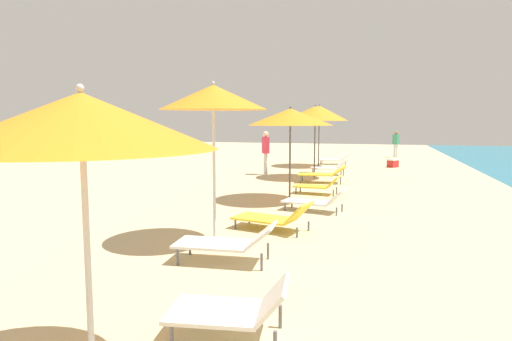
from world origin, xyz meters
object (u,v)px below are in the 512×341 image
at_px(lounger_third_shoreside, 232,308).
at_px(lounger_fifth_inland, 315,201).
at_px(umbrella_farthest, 319,113).
at_px(umbrella_fifth, 290,117).
at_px(lounger_fifth_shoreside, 318,185).
at_px(lounger_sixth_inland, 323,173).
at_px(umbrella_third, 81,121).
at_px(lounger_fourth_inland, 227,242).
at_px(cooler_box, 393,163).
at_px(umbrella_sixth, 315,114).
at_px(umbrella_fourth, 213,98).
at_px(lounger_sixth_shoreside, 329,167).
at_px(person_walking_near, 266,148).
at_px(lounger_farthest_shoreside, 334,159).
at_px(lounger_fourth_shoreside, 274,217).
at_px(person_walking_mid, 396,141).

bearing_deg(lounger_third_shoreside, lounger_fifth_inland, -97.19).
bearing_deg(umbrella_farthest, umbrella_fifth, -87.74).
bearing_deg(lounger_fifth_shoreside, lounger_sixth_inland, -80.11).
distance_m(umbrella_third, lounger_third_shoreside, 2.30).
distance_m(lounger_fourth_inland, umbrella_fifth, 5.65).
bearing_deg(cooler_box, umbrella_sixth, -121.98).
xyz_separation_m(lounger_fifth_shoreside, cooler_box, (2.39, 8.30, -0.08)).
bearing_deg(lounger_third_shoreside, umbrella_fourth, -73.95).
relative_size(lounger_sixth_shoreside, cooler_box, 2.58).
relative_size(umbrella_third, lounger_fourth_inland, 1.55).
height_order(lounger_fifth_shoreside, lounger_fifth_inland, lounger_fifth_inland).
bearing_deg(lounger_third_shoreside, person_walking_near, -84.79).
xyz_separation_m(lounger_farthest_shoreside, person_walking_near, (-2.26, -4.88, 0.79)).
distance_m(lounger_fourth_shoreside, lounger_sixth_inland, 6.88).
bearing_deg(lounger_fourth_shoreside, lounger_third_shoreside, 111.26).
bearing_deg(lounger_farthest_shoreside, umbrella_fifth, 74.87).
relative_size(lounger_third_shoreside, lounger_fifth_shoreside, 0.91).
bearing_deg(lounger_fifth_shoreside, lounger_fourth_shoreside, 92.88).
distance_m(lounger_fifth_shoreside, umbrella_farthest, 8.17).
xyz_separation_m(lounger_sixth_inland, person_walking_mid, (2.89, 11.74, 0.58)).
bearing_deg(lounger_sixth_shoreside, person_walking_mid, -120.02).
bearing_deg(umbrella_third, lounger_sixth_inland, 88.19).
xyz_separation_m(umbrella_fifth, lounger_farthest_shoreside, (0.26, 10.27, -1.98)).
height_order(lounger_sixth_inland, lounger_farthest_shoreside, lounger_sixth_inland).
bearing_deg(lounger_sixth_inland, umbrella_sixth, -72.51).
relative_size(lounger_fourth_shoreside, lounger_farthest_shoreside, 1.11).
bearing_deg(umbrella_farthest, lounger_third_shoreside, -85.82).
xyz_separation_m(umbrella_sixth, lounger_sixth_inland, (0.44, -1.15, -2.06)).
relative_size(umbrella_third, lounger_farthest_shoreside, 1.61).
height_order(lounger_fourth_shoreside, lounger_fourth_inland, lounger_fourth_inland).
relative_size(lounger_fifth_shoreside, umbrella_sixth, 0.51).
relative_size(lounger_fourth_inland, lounger_fifth_inland, 0.99).
xyz_separation_m(lounger_fourth_shoreside, umbrella_fifth, (-0.30, 3.21, 1.97)).
relative_size(umbrella_third, umbrella_farthest, 0.84).
distance_m(umbrella_third, lounger_fourth_inland, 3.81).
relative_size(lounger_sixth_inland, person_walking_mid, 1.09).
bearing_deg(lounger_fifth_shoreside, umbrella_sixth, -74.04).
xyz_separation_m(umbrella_fifth, umbrella_sixth, (0.02, 4.82, 0.16)).
height_order(lounger_third_shoreside, lounger_sixth_inland, lounger_sixth_inland).
relative_size(lounger_fifth_inland, umbrella_farthest, 0.55).
xyz_separation_m(umbrella_fifth, lounger_sixth_inland, (0.46, 3.67, -1.91)).
relative_size(lounger_fourth_inland, lounger_farthest_shoreside, 1.04).
xyz_separation_m(lounger_fifth_shoreside, lounger_fifth_inland, (0.25, -2.48, -0.00)).
height_order(umbrella_sixth, cooler_box, umbrella_sixth).
bearing_deg(cooler_box, umbrella_third, -99.09).
distance_m(umbrella_sixth, cooler_box, 6.03).
xyz_separation_m(lounger_fifth_shoreside, lounger_farthest_shoreside, (-0.34, 8.99, -0.01)).
relative_size(lounger_third_shoreside, person_walking_near, 0.73).
bearing_deg(cooler_box, umbrella_fifth, -107.33).
bearing_deg(lounger_sixth_inland, lounger_third_shoreside, 88.34).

